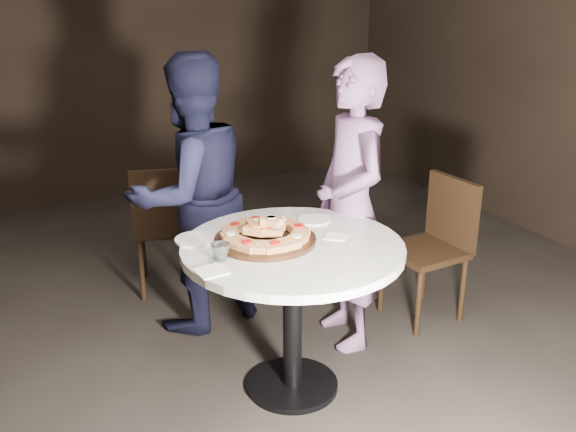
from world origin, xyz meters
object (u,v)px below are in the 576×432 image
at_px(focaccia_pile, 266,231).
at_px(table, 293,273).
at_px(chair_far, 166,221).
at_px(serving_board, 265,240).
at_px(chair_right, 436,238).
at_px(water_glass, 221,252).
at_px(diner_teal, 351,206).
at_px(diner_navy, 191,196).

bearing_deg(focaccia_pile, table, -41.60).
bearing_deg(chair_far, serving_board, 112.23).
bearing_deg(chair_right, focaccia_pile, -82.56).
bearing_deg(water_glass, chair_right, 11.76).
xyz_separation_m(serving_board, chair_right, (1.29, 0.22, -0.32)).
height_order(chair_far, diner_teal, diner_teal).
bearing_deg(chair_far, focaccia_pile, 112.41).
relative_size(water_glass, diner_navy, 0.05).
bearing_deg(table, water_glass, -178.10).
bearing_deg(diner_teal, focaccia_pile, -62.01).
height_order(chair_right, diner_navy, diner_navy).
distance_m(chair_far, chair_right, 1.76).
relative_size(focaccia_pile, diner_navy, 0.27).
height_order(table, serving_board, serving_board).
bearing_deg(table, focaccia_pile, 138.40).
xyz_separation_m(table, serving_board, (-0.11, 0.09, 0.16)).
bearing_deg(water_glass, table, 1.90).
relative_size(table, chair_far, 1.35).
bearing_deg(diner_teal, serving_board, -62.26).
distance_m(table, water_glass, 0.43).
relative_size(chair_right, diner_teal, 0.53).
bearing_deg(focaccia_pile, serving_board, 159.70).
distance_m(chair_far, diner_teal, 1.35).
relative_size(chair_right, diner_navy, 0.54).
bearing_deg(table, chair_far, 99.23).
height_order(focaccia_pile, chair_far, focaccia_pile).
height_order(table, chair_far, chair_far).
distance_m(serving_board, focaccia_pile, 0.04).
bearing_deg(diner_teal, chair_far, -135.75).
distance_m(serving_board, diner_navy, 0.83).
bearing_deg(table, diner_navy, 102.13).
bearing_deg(serving_board, chair_far, 95.27).
distance_m(focaccia_pile, diner_teal, 0.67).
height_order(serving_board, diner_teal, diner_teal).
distance_m(water_glass, chair_right, 1.63).
relative_size(serving_board, focaccia_pile, 1.10).
bearing_deg(chair_right, diner_teal, -92.07).
bearing_deg(chair_far, diner_teal, 142.30).
bearing_deg(diner_navy, chair_far, -98.17).
distance_m(water_glass, diner_teal, 0.97).
bearing_deg(table, serving_board, 139.09).
xyz_separation_m(water_glass, diner_teal, (0.91, 0.32, -0.03)).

